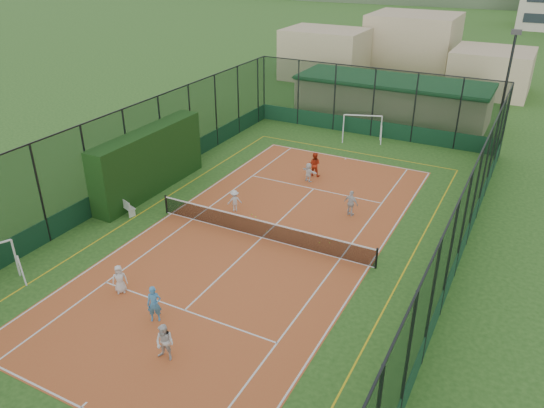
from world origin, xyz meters
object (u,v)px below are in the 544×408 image
Objects in this scene: floodlight_ne at (504,97)px; coach at (314,164)px; futsal_goal_far at (362,128)px; child_near_left at (120,279)px; child_near_mid at (154,304)px; child_far_right at (351,203)px; child_far_left at (235,201)px; clubhouse at (391,99)px; child_near_right at (165,343)px; child_far_back at (309,172)px; white_bench at (125,204)px.

floodlight_ne reaches higher than coach.
child_near_left is at bearing -116.48° from futsal_goal_far.
child_far_right is at bearing 39.71° from child_near_mid.
child_near_left is (-2.73, -22.50, -0.26)m from futsal_goal_far.
futsal_goal_far is at bearing -175.53° from floodlight_ne.
clubhouse is at bearing -137.89° from child_far_left.
coach is (-1.80, 17.09, 0.04)m from child_near_right.
child_near_mid reaches higher than child_near_right.
coach is at bearing -32.42° from child_far_right.
child_far_back is at bearing 57.62° from child_near_mid.
child_near_mid is at bearing -62.21° from child_near_left.
child_near_right is at bearing 88.87° from coach.
child_far_left is (-2.32, -14.03, -0.29)m from futsal_goal_far.
child_far_right is (3.67, 11.64, -0.04)m from child_near_mid.
child_near_mid is (-0.29, -23.29, -0.14)m from futsal_goal_far.
child_near_left reaches higher than child_far_left.
floodlight_ne is at bearing -115.38° from child_far_back.
coach is at bearing 72.22° from white_bench.
child_far_back is (-9.33, -9.35, -3.52)m from floodlight_ne.
floodlight_ne is at bearing -100.60° from child_far_right.
child_far_left is at bearing 105.18° from child_near_right.
child_near_left is (4.73, -5.63, 0.18)m from white_bench.
coach is (-3.81, 3.95, 0.05)m from child_far_right.
child_far_left is at bearing -97.52° from clubhouse.
clubhouse is 28.78m from child_near_left.
clubhouse is 20.32m from child_far_left.
white_bench is 9.63m from child_near_mid.
floodlight_ne is at bearing 69.72° from child_near_right.
child_near_right reaches higher than child_far_left.
child_near_left is 8.49m from child_far_left.
floodlight_ne reaches higher than child_near_mid.
child_near_right is (1.38, -24.79, -0.17)m from futsal_goal_far.
child_near_left is 1.07× the size of child_far_back.
futsal_goal_far is at bearing 89.42° from child_near_right.
child_far_back is at bearing -24.83° from child_far_right.
futsal_goal_far is 2.22× the size of child_near_left.
child_far_right is at bearing -114.22° from floodlight_ne.
child_far_right is at bearing 161.12° from child_far_back.
futsal_goal_far reaches higher than child_near_right.
futsal_goal_far is 23.29m from child_near_mid.
coach is (-0.13, 15.59, 0.01)m from child_near_mid.
coach is (1.90, 6.33, 0.16)m from child_far_left.
child_near_left is (-3.07, -28.60, -0.94)m from clubhouse.
white_bench is (-16.40, -17.57, -3.66)m from floodlight_ne.
floodlight_ne is 26.20m from child_near_left.
child_near_mid is at bearing 109.98° from child_far_back.
child_far_left is at bearing -127.40° from floodlight_ne.
coach is at bearing -147.07° from child_far_left.
floodlight_ne reaches higher than clubhouse.
clubhouse is at bearing 147.88° from floodlight_ne.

